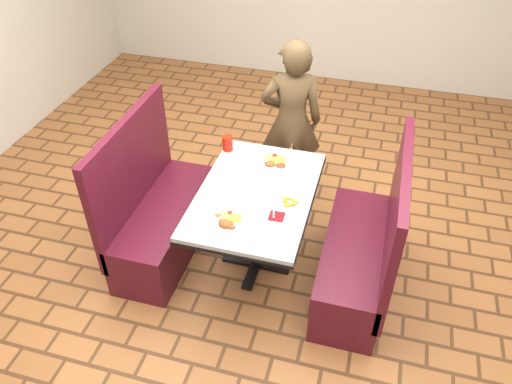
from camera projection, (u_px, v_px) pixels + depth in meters
The scene contains 15 objects.
room at pixel (256, 32), 2.81m from camera, with size 7.00×7.04×2.82m.
dining_table at pixel (256, 202), 3.60m from camera, with size 0.81×1.21×0.75m.
booth_bench_left at pixel (160, 216), 3.97m from camera, with size 0.47×1.20×1.17m.
booth_bench_right at pixel (361, 255), 3.64m from camera, with size 0.47×1.20×1.17m.
diner_person at pixel (291, 122), 4.32m from camera, with size 0.54×0.35×1.48m, color brown.
near_dinner_plate at pixel (229, 219), 3.27m from camera, with size 0.24×0.24×0.07m.
far_dinner_plate at pixel (275, 161), 3.80m from camera, with size 0.26×0.26×0.07m.
plantain_plate at pixel (290, 203), 3.43m from camera, with size 0.17×0.17×0.03m.
maroon_napkin at pixel (277, 216), 3.33m from camera, with size 0.10×0.10×0.00m, color #5F0E12.
spoon_utensil at pixel (274, 212), 3.36m from camera, with size 0.01×0.12×0.00m, color silver.
red_tumbler at pixel (228, 143), 3.92m from camera, with size 0.08×0.08×0.12m, color red.
paper_napkin at pixel (275, 243), 3.13m from camera, with size 0.18×0.13×0.01m, color white.
knife_utensil at pixel (228, 226), 3.25m from camera, with size 0.01×0.16×0.00m, color silver.
fork_utensil at pixel (224, 225), 3.25m from camera, with size 0.01×0.15×0.00m, color silver.
lettuce_shreds at pixel (264, 188), 3.58m from camera, with size 0.28×0.32×0.00m, color #9DC74F, non-canonical shape.
Camera 1 is at (0.74, -2.66, 2.97)m, focal length 35.00 mm.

